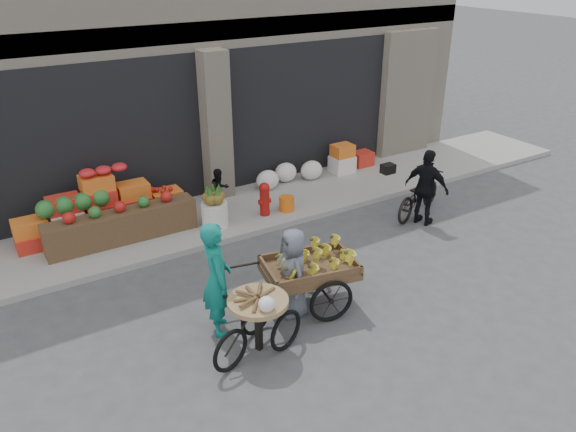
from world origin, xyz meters
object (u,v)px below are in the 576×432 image
orange_bucket (287,204)px  banana_cart (306,267)px  tricycle_cart (258,316)px  bicycle (418,194)px  fire_hydrant (265,198)px  cyclist (427,188)px  seated_person (220,190)px  vendor_grey (293,272)px  vendor_woman (217,278)px  pineapple_bin (215,215)px

orange_bucket → banana_cart: 3.38m
tricycle_cart → bicycle: bearing=4.8°
tricycle_cart → fire_hydrant: bearing=40.9°
orange_bucket → cyclist: bearing=-39.3°
seated_person → vendor_grey: vendor_grey is taller
cyclist → banana_cart: bearing=87.9°
vendor_grey → cyclist: 4.11m
bicycle → vendor_woman: bearing=84.8°
vendor_grey → cyclist: (3.92, 1.24, 0.08)m
vendor_grey → bicycle: (4.12, 1.64, -0.26)m
vendor_woman → bicycle: (5.28, 1.44, -0.42)m
seated_person → tricycle_cart: 4.47m
pineapple_bin → cyclist: cyclist is taller
vendor_woman → bicycle: size_ratio=1.02×
tricycle_cart → bicycle: size_ratio=0.85×
orange_bucket → vendor_grey: bearing=-119.8°
pineapple_bin → vendor_grey: (-0.13, -3.12, 0.34)m
pineapple_bin → fire_hydrant: bearing=-2.6°
bicycle → cyclist: size_ratio=1.09×
vendor_grey → cyclist: cyclist is taller
vendor_woman → orange_bucket: bearing=-31.5°
pineapple_bin → vendor_woman: bearing=-113.8°
seated_person → vendor_woman: (-1.69, -3.53, 0.29)m
seated_person → vendor_woman: vendor_woman is taller
orange_bucket → banana_cart: banana_cart is taller
fire_hydrant → seated_person: bearing=137.1°
tricycle_cart → bicycle: 5.45m
fire_hydrant → bicycle: bicycle is taller
seated_person → vendor_grey: 3.76m
orange_bucket → cyclist: (2.18, -1.79, 0.52)m
tricycle_cart → bicycle: (5.01, 2.15, -0.11)m
banana_cart → vendor_grey: size_ratio=1.76×
orange_bucket → bicycle: bearing=-30.2°
seated_person → banana_cart: 3.71m
pineapple_bin → banana_cart: bearing=-87.8°
banana_cart → pineapple_bin: bearing=103.5°
banana_cart → bicycle: bearing=33.9°
vendor_grey → bicycle: vendor_grey is taller
orange_bucket → seated_person: 1.42m
fire_hydrant → cyclist: (2.68, -1.84, 0.28)m
fire_hydrant → vendor_woman: vendor_woman is taller
tricycle_cart → cyclist: cyclist is taller
vendor_grey → tricycle_cart: bearing=-50.3°
cyclist → pineapple_bin: bearing=43.1°
tricycle_cart → vendor_woman: bearing=92.0°
vendor_woman → seated_person: bearing=-11.5°
pineapple_bin → vendor_woman: size_ratio=0.30×
pineapple_bin → orange_bucket: pineapple_bin is taller
fire_hydrant → pineapple_bin: bearing=177.4°
fire_hydrant → banana_cart: size_ratio=0.28×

